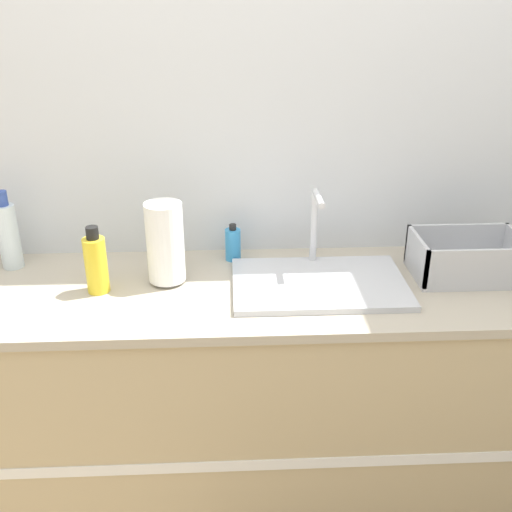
% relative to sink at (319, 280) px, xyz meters
% --- Properties ---
extents(wall_back, '(4.97, 0.06, 2.60)m').
position_rel_sink_xyz_m(wall_back, '(-0.34, 0.33, 0.35)').
color(wall_back, silver).
rests_on(wall_back, ground_plane).
extents(counter_cabinet, '(2.59, 0.61, 0.93)m').
position_rel_sink_xyz_m(counter_cabinet, '(-0.34, 0.01, -0.48)').
color(counter_cabinet, tan).
rests_on(counter_cabinet, ground_plane).
extents(sink, '(0.56, 0.37, 0.28)m').
position_rel_sink_xyz_m(sink, '(0.00, 0.00, 0.00)').
color(sink, silver).
rests_on(sink, counter_cabinet).
extents(paper_towel_roll, '(0.12, 0.12, 0.27)m').
position_rel_sink_xyz_m(paper_towel_roll, '(-0.49, 0.05, 0.12)').
color(paper_towel_roll, '#4C4C51').
rests_on(paper_towel_roll, counter_cabinet).
extents(dish_rack, '(0.35, 0.22, 0.14)m').
position_rel_sink_xyz_m(dish_rack, '(0.50, 0.05, 0.03)').
color(dish_rack, '#B7BABF').
rests_on(dish_rack, counter_cabinet).
extents(bottle_yellow, '(0.07, 0.07, 0.22)m').
position_rel_sink_xyz_m(bottle_yellow, '(-0.70, -0.00, 0.08)').
color(bottle_yellow, yellow).
rests_on(bottle_yellow, counter_cabinet).
extents(bottle_clear, '(0.07, 0.07, 0.27)m').
position_rel_sink_xyz_m(bottle_clear, '(-1.03, 0.19, 0.10)').
color(bottle_clear, silver).
rests_on(bottle_clear, counter_cabinet).
extents(soap_dispenser, '(0.05, 0.05, 0.13)m').
position_rel_sink_xyz_m(soap_dispenser, '(-0.27, 0.21, 0.04)').
color(soap_dispenser, '#338CCC').
rests_on(soap_dispenser, counter_cabinet).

